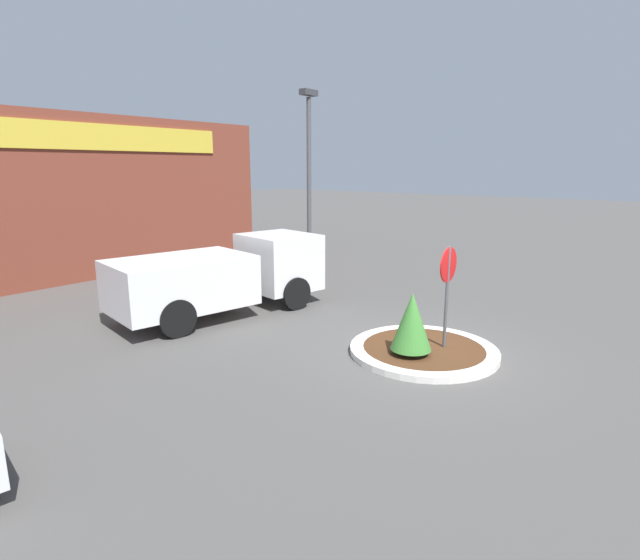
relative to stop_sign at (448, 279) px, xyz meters
The scene contains 7 objects.
ground_plane 1.71m from the stop_sign, 133.36° to the left, with size 120.00×120.00×0.00m, color #514F4C.
traffic_island 1.64m from the stop_sign, 133.36° to the left, with size 3.20×3.20×0.14m.
stop_sign is the anchor object (origin of this frame).
island_shrub 1.21m from the stop_sign, 157.20° to the left, with size 0.85×0.85×1.33m.
utility_truck 6.19m from the stop_sign, 99.33° to the left, with size 6.09×3.08×2.04m.
storefront_building 16.02m from the stop_sign, 92.38° to the left, with size 14.69×6.07×5.81m.
light_pole 8.90m from the stop_sign, 59.81° to the left, with size 0.70×0.30×6.60m.
Camera 1 is at (-9.42, -4.66, 3.98)m, focal length 28.00 mm.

